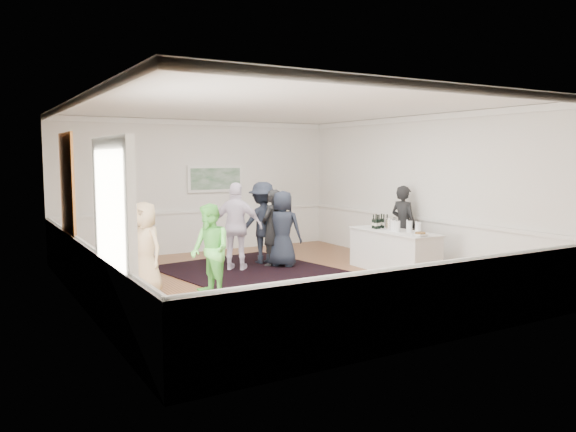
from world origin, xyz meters
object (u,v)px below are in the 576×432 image
ice_bucket (390,224)px  bartender (403,225)px  guest_navy (283,229)px  guest_lilac (237,227)px  guest_dark_a (263,223)px  guest_tan (144,248)px  nut_bowl (420,234)px  guest_dark_b (272,228)px  guest_green (210,250)px  serving_table (394,251)px

ice_bucket → bartender: bearing=28.4°
guest_navy → ice_bucket: size_ratio=6.19×
guest_lilac → guest_dark_a: (0.81, 0.40, -0.01)m
guest_tan → guest_lilac: guest_lilac is taller
guest_tan → ice_bucket: size_ratio=6.04×
guest_dark_a → guest_lilac: bearing=29.8°
guest_lilac → nut_bowl: bearing=172.4°
bartender → guest_tan: 5.62m
guest_dark_b → ice_bucket: guest_dark_b is taller
guest_lilac → guest_green: bearing=90.4°
guest_tan → guest_dark_b: guest_dark_b is taller
guest_green → nut_bowl: bearing=71.3°
serving_table → guest_lilac: 3.23m
guest_lilac → ice_bucket: guest_lilac is taller
guest_tan → nut_bowl: guest_tan is taller
bartender → guest_dark_a: (-2.60, 1.57, 0.04)m
guest_dark_b → guest_navy: (0.15, -0.20, -0.01)m
guest_dark_b → guest_green: bearing=8.1°
serving_table → guest_tan: (-4.91, 0.65, 0.37)m
guest_navy → ice_bucket: guest_navy is taller
bartender → guest_lilac: size_ratio=0.95×
bartender → guest_green: 4.74m
guest_dark_a → guest_dark_b: guest_dark_a is taller
guest_green → guest_dark_b: bearing=123.3°
guest_lilac → guest_tan: bearing=62.9°
guest_lilac → guest_dark_a: bearing=-116.7°
guest_green → ice_bucket: (4.00, 0.16, 0.17)m
bartender → guest_tan: size_ratio=1.08×
serving_table → guest_green: bearing=-179.8°
bartender → nut_bowl: (-0.83, -1.39, 0.02)m
guest_lilac → guest_navy: bearing=-151.3°
guest_green → guest_lilac: guest_lilac is taller
guest_dark_b → guest_navy: guest_dark_b is taller
serving_table → ice_bucket: 0.55m
guest_tan → ice_bucket: guest_tan is taller
guest_tan → guest_navy: size_ratio=0.97×
guest_green → guest_navy: size_ratio=0.96×
bartender → guest_green: (-4.71, -0.54, -0.08)m
serving_table → guest_tan: size_ratio=1.31×
ice_bucket → guest_dark_a: bearing=134.0°
guest_tan → bartender: bearing=61.0°
guest_dark_b → nut_bowl: bearing=92.0°
guest_tan → guest_navy: bearing=78.0°
bartender → guest_dark_a: 3.04m
guest_dark_b → nut_bowl: 3.15m
guest_dark_b → nut_bowl: size_ratio=5.61×
guest_navy → guest_dark_b: bearing=-5.5°
serving_table → guest_dark_a: size_ratio=1.16×
bartender → ice_bucket: size_ratio=6.55×
guest_tan → guest_lilac: size_ratio=0.87×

